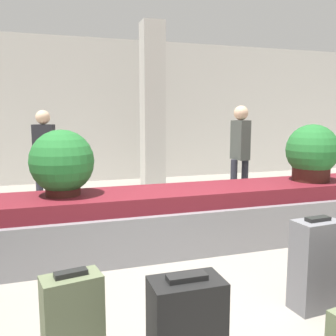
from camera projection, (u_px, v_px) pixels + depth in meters
name	position (u px, v px, depth m)	size (l,w,h in m)	color
ground_plane	(242.00, 326.00, 2.71)	(18.00, 18.00, 0.00)	gray
back_wall	(105.00, 111.00, 8.51)	(18.00, 0.06, 3.20)	beige
carousel	(168.00, 220.00, 4.31)	(7.20, 0.94, 0.67)	gray
pillar	(152.00, 110.00, 7.02)	(0.40, 0.40, 3.20)	beige
suitcase_1	(73.00, 328.00, 2.13)	(0.36, 0.24, 0.66)	#5B6647
suitcase_7	(315.00, 265.00, 2.91)	(0.37, 0.25, 0.75)	slate
potted_plant_1	(62.00, 163.00, 3.92)	(0.67, 0.67, 0.70)	#381914
potted_plant_2	(312.00, 153.00, 4.78)	(0.66, 0.66, 0.73)	#381914
traveler_0	(240.00, 148.00, 6.03)	(0.31, 0.33, 1.66)	#282833
traveler_1	(44.00, 152.00, 5.93)	(0.36, 0.28, 1.59)	#282833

